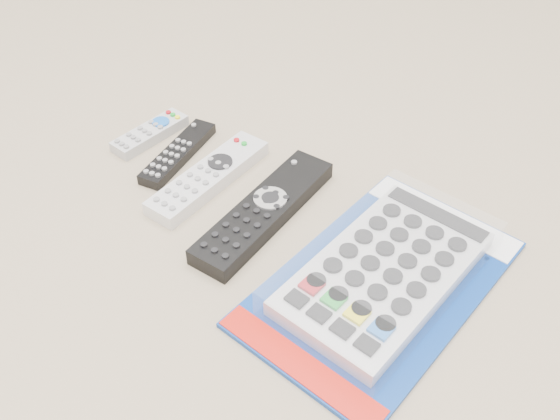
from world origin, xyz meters
The scene contains 5 objects.
remote_small_grey centered at (-0.23, 0.06, 0.01)m, with size 0.06×0.14×0.02m.
remote_slim_black centered at (-0.16, 0.05, 0.01)m, with size 0.05×0.17×0.02m.
remote_silver_dvd centered at (-0.08, 0.02, 0.01)m, with size 0.07×0.22×0.02m.
remote_large_black centered at (0.03, 0.00, 0.01)m, with size 0.08×0.26×0.03m.
jumbo_remote_packaged centered at (0.22, -0.02, 0.02)m, with size 0.27×0.39×0.05m.
Camera 1 is at (0.38, -0.53, 0.59)m, focal length 40.00 mm.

